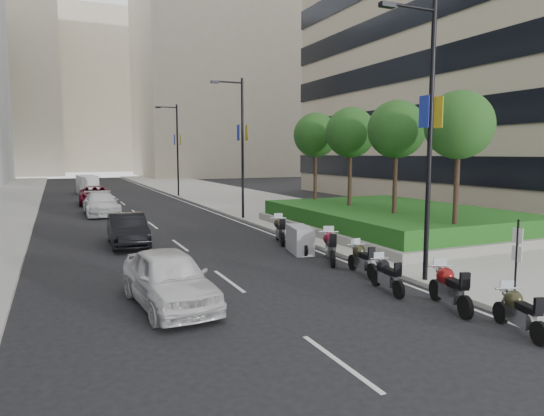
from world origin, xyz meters
TOP-DOWN VIEW (x-y plane):
  - ground at (0.00, 0.00)m, footprint 160.00×160.00m
  - sidewalk_right at (9.00, 30.00)m, footprint 10.00×100.00m
  - lane_edge at (3.70, 30.00)m, footprint 0.12×100.00m
  - lane_centre at (-1.50, 30.00)m, footprint 0.12×100.00m
  - building_cream_right at (22.00, 80.00)m, footprint 28.00×24.00m
  - building_cream_centre at (2.00, 120.00)m, footprint 30.00×24.00m
  - planter at (10.00, 10.00)m, footprint 10.00×14.00m
  - hedge at (10.00, 10.00)m, footprint 9.40×13.40m
  - tree_0 at (8.50, 4.00)m, footprint 2.80×2.80m
  - tree_1 at (8.50, 8.00)m, footprint 2.80×2.80m
  - tree_2 at (8.50, 12.00)m, footprint 2.80×2.80m
  - tree_3 at (8.50, 16.00)m, footprint 2.80×2.80m
  - lamp_post_0 at (4.14, 1.00)m, footprint 2.34×0.45m
  - lamp_post_1 at (4.14, 18.00)m, footprint 2.34×0.45m
  - lamp_post_2 at (4.14, 36.00)m, footprint 2.34×0.45m
  - parking_sign at (4.80, -2.00)m, footprint 0.06×0.32m
  - motorcycle_0 at (3.26, -3.37)m, footprint 0.80×1.95m
  - motorcycle_1 at (3.11, -1.29)m, footprint 0.89×2.20m
  - motorcycle_2 at (2.55, 0.77)m, footprint 0.66×1.98m
  - motorcycle_3 at (3.09, 2.89)m, footprint 0.69×2.08m
  - motorcycle_4 at (3.08, 5.03)m, footprint 1.14×2.19m
  - motorcycle_5 at (2.81, 7.11)m, footprint 1.16×2.04m
  - motorcycle_6 at (3.07, 9.68)m, footprint 0.95×2.27m
  - car_a at (-3.90, 2.15)m, footprint 2.27×4.84m
  - car_b at (-3.73, 11.96)m, footprint 1.71×4.56m
  - car_c at (-3.88, 24.35)m, footprint 2.29×5.50m
  - car_d at (-3.70, 32.29)m, footprint 2.81×5.64m
  - delivery_van at (-3.64, 43.81)m, footprint 2.09×4.74m

SIDE VIEW (x-z plane):
  - ground at x=0.00m, z-range 0.00..0.00m
  - lane_edge at x=3.70m, z-range 0.00..0.01m
  - lane_centre at x=-1.50m, z-range 0.00..0.01m
  - sidewalk_right at x=9.00m, z-range 0.00..0.15m
  - planter at x=10.00m, z-range 0.15..0.55m
  - motorcycle_2 at x=2.55m, z-range 0.03..1.02m
  - motorcycle_0 at x=3.26m, z-range 0.03..1.03m
  - motorcycle_3 at x=3.09m, z-range 0.04..1.07m
  - motorcycle_5 at x=2.81m, z-range 0.00..1.17m
  - motorcycle_1 at x=3.11m, z-range 0.04..1.16m
  - motorcycle_6 at x=3.07m, z-range 0.04..1.20m
  - motorcycle_4 at x=3.08m, z-range 0.04..1.21m
  - car_b at x=-3.73m, z-range 0.00..1.49m
  - car_d at x=-3.70m, z-range 0.00..1.54m
  - car_c at x=-3.88m, z-range 0.00..1.59m
  - car_a at x=-3.90m, z-range 0.00..1.60m
  - delivery_van at x=-3.64m, z-range -0.06..1.88m
  - hedge at x=10.00m, z-range 0.55..1.35m
  - parking_sign at x=4.80m, z-range 0.21..2.71m
  - lamp_post_0 at x=4.14m, z-range 0.57..9.57m
  - lamp_post_1 at x=4.14m, z-range 0.57..9.57m
  - lamp_post_2 at x=4.14m, z-range 0.57..9.57m
  - tree_0 at x=8.50m, z-range 2.27..8.57m
  - tree_1 at x=8.50m, z-range 2.27..8.57m
  - tree_2 at x=8.50m, z-range 2.27..8.57m
  - tree_3 at x=8.50m, z-range 2.27..8.57m
  - building_cream_right at x=22.00m, z-range 0.00..36.00m
  - building_cream_centre at x=2.00m, z-range 0.00..38.00m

